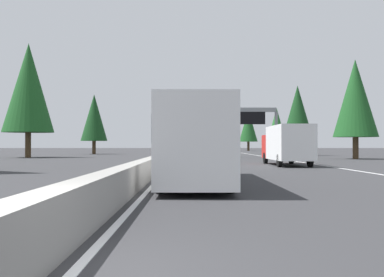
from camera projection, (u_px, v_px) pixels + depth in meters
ground_plane at (178, 155)px, 65.27m from camera, size 320.00×320.00×0.00m
median_barrier at (179, 151)px, 85.28m from camera, size 180.00×0.56×0.90m
shoulder_stripe_right at (249, 154)px, 75.33m from camera, size 160.00×0.16×0.01m
shoulder_stripe_median at (181, 154)px, 75.28m from camera, size 160.00×0.16×0.01m
sign_gantry_overhead at (226, 118)px, 53.85m from camera, size 0.50×12.68×6.00m
bus_mid_center at (194, 140)px, 18.35m from camera, size 11.50×2.55×3.10m
box_truck_far_center at (287, 144)px, 33.79m from camera, size 8.50×2.40×2.95m
pickup_near_right at (212, 149)px, 77.20m from camera, size 5.60×2.00×1.86m
minivan_near_center at (190, 147)px, 114.85m from camera, size 5.00×1.95×1.69m
sedan_distant_b at (190, 148)px, 124.34m from camera, size 4.40×1.80×1.47m
conifer_right_near at (355, 98)px, 49.19m from camera, size 4.81×4.81×10.94m
conifer_right_mid at (298, 113)px, 65.21m from camera, size 4.47×4.47×10.17m
conifer_right_far at (277, 126)px, 79.41m from camera, size 3.55×3.55×8.06m
conifer_right_distant at (248, 125)px, 118.01m from camera, size 4.83×4.83×10.97m
conifer_left_near at (28, 88)px, 54.96m from camera, size 6.16×6.16×14.00m
conifer_left_mid at (94, 118)px, 75.64m from camera, size 4.44×4.44×10.09m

